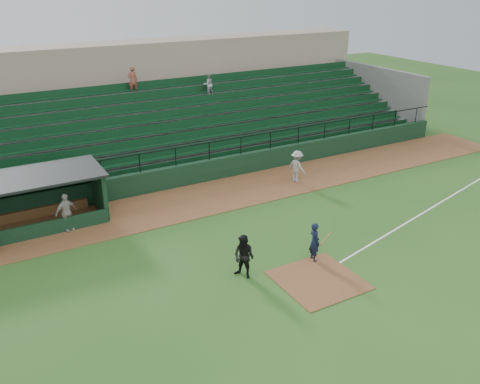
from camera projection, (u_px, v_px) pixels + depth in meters
ground at (302, 268)px, 19.91m from camera, size 90.00×90.00×0.00m
warning_track at (212, 197)px, 26.31m from camera, size 40.00×4.00×0.03m
home_plate_dirt at (318, 280)px, 19.10m from camera, size 3.00×3.00×0.03m
foul_line at (422, 213)px, 24.49m from camera, size 17.49×4.44×0.01m
stadium_structure at (151, 117)px, 32.18m from camera, size 38.00×13.08×6.40m
dugout at (0, 201)px, 22.62m from camera, size 8.90×3.20×2.42m
batter_at_plate at (315, 242)px, 20.17m from camera, size 1.04×0.70×1.65m
umpire at (244, 257)px, 19.00m from camera, size 1.00×1.07×1.75m
runner at (297, 166)px, 27.86m from camera, size 0.86×1.26×1.79m
dugout_player_a at (66, 212)px, 22.47m from camera, size 1.13×0.78×1.78m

